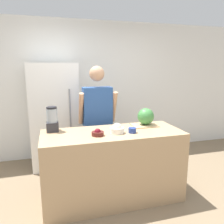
{
  "coord_description": "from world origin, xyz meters",
  "views": [
    {
      "loc": [
        -0.73,
        -2.21,
        1.72
      ],
      "look_at": [
        0.0,
        0.39,
        1.17
      ],
      "focal_mm": 35.0,
      "sensor_mm": 36.0,
      "label": 1
    }
  ],
  "objects_px": {
    "bowl_cream": "(117,129)",
    "blender": "(52,120)",
    "watermelon": "(146,116)",
    "bowl_cherries": "(98,133)",
    "refrigerator": "(55,116)",
    "person": "(98,122)",
    "bowl_small_blue": "(132,130)"
  },
  "relations": [
    {
      "from": "bowl_cream",
      "to": "blender",
      "type": "xyz_separation_m",
      "value": [
        -0.77,
        0.3,
        0.1
      ]
    },
    {
      "from": "watermelon",
      "to": "bowl_cherries",
      "type": "xyz_separation_m",
      "value": [
        -0.75,
        -0.28,
        -0.1
      ]
    },
    {
      "from": "refrigerator",
      "to": "bowl_cherries",
      "type": "relative_size",
      "value": 12.25
    },
    {
      "from": "bowl_cream",
      "to": "refrigerator",
      "type": "bearing_deg",
      "value": 118.04
    },
    {
      "from": "refrigerator",
      "to": "watermelon",
      "type": "bearing_deg",
      "value": -42.56
    },
    {
      "from": "refrigerator",
      "to": "person",
      "type": "relative_size",
      "value": 1.03
    },
    {
      "from": "bowl_cream",
      "to": "bowl_small_blue",
      "type": "height_order",
      "value": "bowl_cream"
    },
    {
      "from": "person",
      "to": "bowl_cream",
      "type": "relative_size",
      "value": 10.18
    },
    {
      "from": "refrigerator",
      "to": "bowl_small_blue",
      "type": "xyz_separation_m",
      "value": [
        0.91,
        -1.41,
        0.06
      ]
    },
    {
      "from": "refrigerator",
      "to": "watermelon",
      "type": "height_order",
      "value": "refrigerator"
    },
    {
      "from": "blender",
      "to": "bowl_small_blue",
      "type": "bearing_deg",
      "value": -19.55
    },
    {
      "from": "bowl_cherries",
      "to": "bowl_cream",
      "type": "xyz_separation_m",
      "value": [
        0.26,
        0.04,
        0.02
      ]
    },
    {
      "from": "bowl_cherries",
      "to": "blender",
      "type": "distance_m",
      "value": 0.63
    },
    {
      "from": "refrigerator",
      "to": "bowl_small_blue",
      "type": "relative_size",
      "value": 18.33
    },
    {
      "from": "refrigerator",
      "to": "bowl_cherries",
      "type": "height_order",
      "value": "refrigerator"
    },
    {
      "from": "refrigerator",
      "to": "person",
      "type": "bearing_deg",
      "value": -45.57
    },
    {
      "from": "bowl_cherries",
      "to": "watermelon",
      "type": "bearing_deg",
      "value": 20.53
    },
    {
      "from": "person",
      "to": "blender",
      "type": "height_order",
      "value": "person"
    },
    {
      "from": "refrigerator",
      "to": "blender",
      "type": "height_order",
      "value": "refrigerator"
    },
    {
      "from": "bowl_cherries",
      "to": "blender",
      "type": "relative_size",
      "value": 0.46
    },
    {
      "from": "blender",
      "to": "person",
      "type": "bearing_deg",
      "value": 32.0
    },
    {
      "from": "bowl_cherries",
      "to": "refrigerator",
      "type": "bearing_deg",
      "value": 108.6
    },
    {
      "from": "bowl_small_blue",
      "to": "person",
      "type": "bearing_deg",
      "value": 110.38
    },
    {
      "from": "bowl_cherries",
      "to": "bowl_cream",
      "type": "bearing_deg",
      "value": 8.14
    },
    {
      "from": "refrigerator",
      "to": "bowl_small_blue",
      "type": "height_order",
      "value": "refrigerator"
    },
    {
      "from": "bowl_small_blue",
      "to": "blender",
      "type": "xyz_separation_m",
      "value": [
        -0.96,
        0.34,
        0.12
      ]
    },
    {
      "from": "person",
      "to": "watermelon",
      "type": "xyz_separation_m",
      "value": [
        0.59,
        -0.48,
        0.15
      ]
    },
    {
      "from": "watermelon",
      "to": "bowl_cream",
      "type": "bearing_deg",
      "value": -153.71
    },
    {
      "from": "bowl_cherries",
      "to": "blender",
      "type": "xyz_separation_m",
      "value": [
        -0.52,
        0.34,
        0.12
      ]
    },
    {
      "from": "bowl_cream",
      "to": "watermelon",
      "type": "bearing_deg",
      "value": 26.29
    },
    {
      "from": "person",
      "to": "bowl_cherries",
      "type": "xyz_separation_m",
      "value": [
        -0.16,
        -0.76,
        0.05
      ]
    },
    {
      "from": "person",
      "to": "watermelon",
      "type": "height_order",
      "value": "person"
    }
  ]
}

